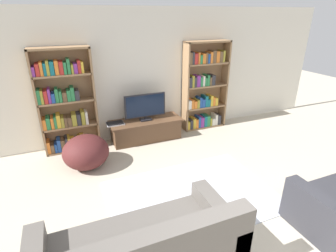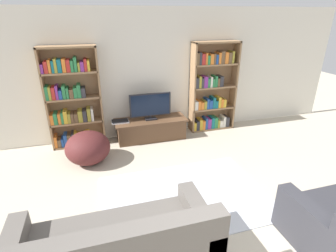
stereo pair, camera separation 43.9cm
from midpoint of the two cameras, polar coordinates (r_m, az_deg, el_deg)
The scene contains 8 objects.
wall_back at distance 5.53m, azimuth -7.52°, elevation 10.95°, with size 8.80×0.06×2.60m.
bookshelf_left at distance 5.28m, azimuth -23.81°, elevation 4.49°, with size 1.02×0.30×1.95m.
bookshelf_right at distance 5.93m, azimuth 5.57°, elevation 8.14°, with size 1.02×0.30×1.95m.
tv_stand at distance 5.53m, azimuth -7.07°, elevation -0.83°, with size 1.49×0.54×0.43m.
television at distance 5.35m, azimuth -7.34°, elevation 4.19°, with size 0.85×0.16×0.56m.
laptop at distance 5.36m, azimuth -13.76°, elevation 0.48°, with size 0.34×0.25×0.03m.
area_rug at distance 3.97m, azimuth 2.00°, elevation -14.93°, with size 2.37×1.65×0.02m.
beanbag_ottoman at distance 4.77m, azimuth -19.99°, elevation -5.39°, with size 0.78×0.78×0.58m, color #4C1E1E.
Camera 1 is at (-1.60, -0.92, 2.47)m, focal length 28.00 mm.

